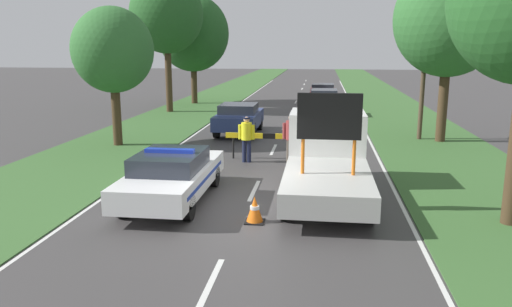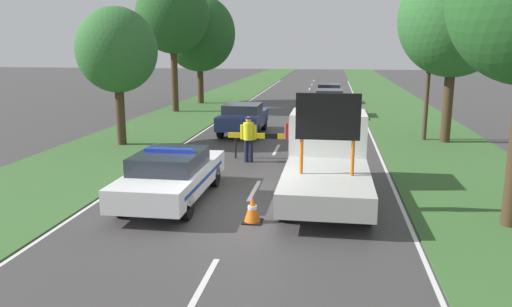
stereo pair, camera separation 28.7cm
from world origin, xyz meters
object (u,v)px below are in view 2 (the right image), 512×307
at_px(traffic_cone_near_police, 334,164).
at_px(roadside_tree_near_right, 172,15).
at_px(pedestrian_civilian, 293,135).
at_px(roadside_tree_mid_right, 117,51).
at_px(queued_car_wagon_maroon, 329,93).
at_px(road_barrier, 265,138).
at_px(work_truck, 327,157).
at_px(queued_car_hatch_blue, 243,118).
at_px(queued_car_suv_grey, 329,102).
at_px(utility_pole, 431,43).
at_px(roadside_tree_mid_left, 199,34).
at_px(roadside_tree_far_left, 455,19).
at_px(traffic_cone_near_truck, 158,167).
at_px(traffic_cone_centre_front, 252,209).
at_px(police_car, 172,175).
at_px(police_officer, 249,135).

relative_size(traffic_cone_near_police, roadside_tree_near_right, 0.07).
xyz_separation_m(pedestrian_civilian, roadside_tree_mid_right, (-7.54, 2.50, 2.92)).
bearing_deg(queued_car_wagon_maroon, road_barrier, 83.52).
relative_size(work_truck, queued_car_hatch_blue, 1.40).
xyz_separation_m(road_barrier, queued_car_suv_grey, (2.29, 12.45, 0.03)).
relative_size(queued_car_wagon_maroon, utility_pole, 0.50).
bearing_deg(roadside_tree_near_right, pedestrian_civilian, -57.39).
bearing_deg(roadside_tree_mid_left, queued_car_hatch_blue, -66.54).
height_order(queued_car_wagon_maroon, roadside_tree_mid_left, roadside_tree_mid_left).
relative_size(pedestrian_civilian, roadside_tree_far_left, 0.23).
bearing_deg(queued_car_suv_grey, traffic_cone_near_truck, 70.35).
height_order(traffic_cone_near_truck, utility_pole, utility_pole).
xyz_separation_m(traffic_cone_near_truck, queued_car_hatch_blue, (1.38, 8.22, 0.53)).
xyz_separation_m(pedestrian_civilian, queued_car_suv_grey, (1.18, 13.12, -0.22)).
height_order(work_truck, traffic_cone_centre_front, work_truck).
height_order(roadside_tree_near_right, roadside_tree_mid_left, roadside_tree_near_right).
distance_m(road_barrier, queued_car_hatch_blue, 5.67).
distance_m(traffic_cone_centre_front, roadside_tree_far_left, 14.07).
xyz_separation_m(work_truck, traffic_cone_near_police, (0.24, 2.43, -0.78)).
bearing_deg(police_car, utility_pole, 50.25).
bearing_deg(traffic_cone_near_police, roadside_tree_near_right, 124.95).
bearing_deg(queued_car_suv_grey, police_officer, 77.75).
relative_size(pedestrian_civilian, traffic_cone_near_police, 3.21).
relative_size(pedestrian_civilian, queued_car_suv_grey, 0.42).
distance_m(pedestrian_civilian, roadside_tree_far_left, 9.14).
distance_m(pedestrian_civilian, roadside_tree_mid_left, 20.51).
relative_size(traffic_cone_near_police, queued_car_wagon_maroon, 0.13).
xyz_separation_m(police_officer, roadside_tree_far_left, (7.92, 5.02, 4.27)).
distance_m(work_truck, queued_car_hatch_blue, 10.29).
distance_m(police_car, pedestrian_civilian, 5.59).
bearing_deg(queued_car_suv_grey, work_truck, 90.13).
xyz_separation_m(pedestrian_civilian, traffic_cone_near_truck, (-4.28, -2.17, -0.81)).
height_order(traffic_cone_near_police, roadside_tree_mid_right, roadside_tree_mid_right).
height_order(traffic_cone_centre_front, traffic_cone_near_truck, traffic_cone_centre_front).
xyz_separation_m(police_car, queued_car_hatch_blue, (0.08, 10.77, 0.06)).
distance_m(traffic_cone_near_truck, roadside_tree_far_left, 13.79).
relative_size(road_barrier, utility_pole, 0.34).
height_order(police_officer, traffic_cone_centre_front, police_officer).
distance_m(work_truck, roadside_tree_near_right, 20.16).
distance_m(road_barrier, queued_car_wagon_maroon, 19.60).
bearing_deg(roadside_tree_mid_left, roadside_tree_mid_right, -87.50).
xyz_separation_m(pedestrian_civilian, traffic_cone_centre_front, (-0.51, -6.15, -0.74)).
bearing_deg(police_car, traffic_cone_centre_front, -30.46).
bearing_deg(traffic_cone_near_truck, pedestrian_civilian, 26.91).
relative_size(traffic_cone_near_police, traffic_cone_near_truck, 1.09).
bearing_deg(queued_car_wagon_maroon, police_officer, 82.19).
distance_m(queued_car_suv_grey, roadside_tree_far_left, 10.45).
relative_size(roadside_tree_far_left, utility_pole, 0.92).
bearing_deg(roadside_tree_near_right, roadside_tree_far_left, -29.23).
bearing_deg(queued_car_hatch_blue, queued_car_wagon_maroon, -105.85).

